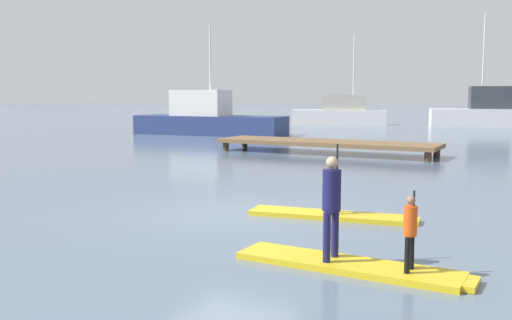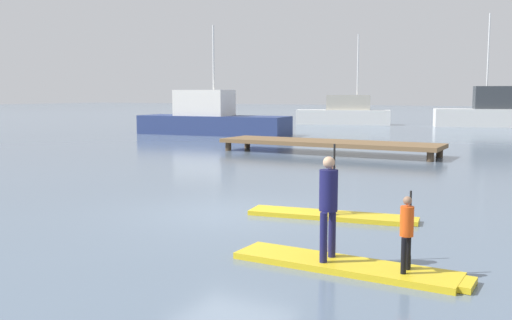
% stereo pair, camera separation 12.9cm
% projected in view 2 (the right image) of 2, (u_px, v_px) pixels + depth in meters
% --- Properties ---
extents(ground_plane, '(240.00, 240.00, 0.00)m').
position_uv_depth(ground_plane, '(231.00, 214.00, 12.70)').
color(ground_plane, slate).
extents(paddleboard_near, '(3.66, 1.26, 0.10)m').
position_uv_depth(paddleboard_near, '(332.00, 215.00, 12.31)').
color(paddleboard_near, gold).
rests_on(paddleboard_near, ground).
extents(paddler_child_solo, '(0.21, 0.38, 1.12)m').
position_uv_depth(paddler_child_solo, '(332.00, 186.00, 12.22)').
color(paddler_child_solo, black).
rests_on(paddler_child_solo, paddleboard_near).
extents(paddleboard_far, '(3.64, 0.88, 0.10)m').
position_uv_depth(paddleboard_far, '(348.00, 266.00, 8.70)').
color(paddleboard_far, gold).
rests_on(paddleboard_far, ground).
extents(paddler_adult, '(0.29, 0.51, 1.78)m').
position_uv_depth(paddler_adult, '(329.00, 201.00, 8.76)').
color(paddler_adult, '#19194C').
rests_on(paddler_adult, paddleboard_far).
extents(paddler_child_front, '(0.20, 0.39, 1.16)m').
position_uv_depth(paddler_child_front, '(407.00, 229.00, 8.20)').
color(paddler_child_front, black).
rests_on(paddler_child_front, paddleboard_far).
extents(fishing_boat_green_midground, '(10.19, 3.96, 7.01)m').
position_uv_depth(fishing_boat_green_midground, '(211.00, 119.00, 37.44)').
color(fishing_boat_green_midground, navy).
rests_on(fishing_boat_green_midground, ground).
extents(motor_boat_small_navy, '(8.17, 4.12, 7.65)m').
position_uv_depth(motor_boat_small_navy, '(344.00, 113.00, 49.48)').
color(motor_boat_small_navy, silver).
rests_on(motor_boat_small_navy, ground).
extents(trawler_grey_distant, '(8.46, 4.36, 8.97)m').
position_uv_depth(trawler_grey_distant, '(489.00, 113.00, 45.97)').
color(trawler_grey_distant, silver).
rests_on(trawler_grey_distant, ground).
extents(floating_dock, '(9.89, 2.40, 0.57)m').
position_uv_depth(floating_dock, '(328.00, 143.00, 25.46)').
color(floating_dock, brown).
rests_on(floating_dock, ground).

